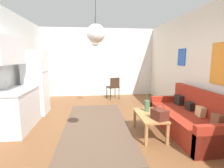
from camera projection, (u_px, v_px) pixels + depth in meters
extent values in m
cube|color=brown|center=(106.00, 136.00, 3.57)|extent=(5.10, 7.91, 0.10)
cube|color=white|center=(99.00, 63.00, 6.98)|extent=(4.70, 0.10, 2.74)
cube|color=white|center=(86.00, 71.00, 6.92)|extent=(0.47, 0.02, 2.05)
cube|color=white|center=(98.00, 71.00, 6.97)|extent=(0.47, 0.02, 2.05)
cube|color=white|center=(92.00, 45.00, 6.78)|extent=(1.04, 0.03, 0.06)
cube|color=silver|center=(213.00, 68.00, 3.60)|extent=(0.10, 7.51, 2.74)
cube|color=orange|center=(224.00, 64.00, 3.20)|extent=(0.02, 0.71, 0.83)
cube|color=blue|center=(182.00, 57.00, 4.74)|extent=(0.02, 0.38, 0.47)
cube|color=black|center=(1.00, 48.00, 3.69)|extent=(0.02, 0.32, 0.40)
cube|color=brown|center=(97.00, 125.00, 4.00)|extent=(1.46, 3.30, 0.01)
cube|color=maroon|center=(185.00, 122.00, 3.65)|extent=(0.83, 2.07, 0.41)
cube|color=maroon|center=(201.00, 111.00, 3.65)|extent=(0.15, 2.07, 0.90)
cube|color=maroon|center=(218.00, 141.00, 2.68)|extent=(0.83, 0.11, 0.55)
cube|color=maroon|center=(166.00, 106.00, 4.60)|extent=(0.83, 0.11, 0.55)
cube|color=brown|center=(217.00, 120.00, 2.96)|extent=(0.14, 0.20, 0.21)
cube|color=tan|center=(201.00, 112.00, 3.42)|extent=(0.15, 0.21, 0.21)
cube|color=black|center=(190.00, 106.00, 3.82)|extent=(0.15, 0.20, 0.20)
cube|color=black|center=(179.00, 100.00, 4.27)|extent=(0.14, 0.25, 0.24)
cube|color=#A87542|center=(150.00, 115.00, 3.45)|extent=(0.48, 0.93, 0.04)
cube|color=#A87542|center=(146.00, 135.00, 3.05)|extent=(0.05, 0.05, 0.40)
cube|color=#A87542|center=(167.00, 134.00, 3.09)|extent=(0.05, 0.05, 0.40)
cube|color=#A87542|center=(135.00, 118.00, 3.89)|extent=(0.05, 0.05, 0.40)
cube|color=#A87542|center=(152.00, 118.00, 3.93)|extent=(0.05, 0.05, 0.40)
cylinder|color=#47704C|center=(147.00, 106.00, 3.64)|extent=(0.10, 0.10, 0.24)
cylinder|color=#477F42|center=(147.00, 95.00, 3.60)|extent=(0.01, 0.01, 0.22)
cube|color=#512319|center=(160.00, 114.00, 3.16)|extent=(0.29, 0.33, 0.19)
torus|color=#512319|center=(160.00, 108.00, 3.14)|extent=(0.18, 0.01, 0.18)
cube|color=white|center=(36.00, 83.00, 4.72)|extent=(0.55, 0.65, 1.78)
cube|color=#4C4C51|center=(46.00, 72.00, 4.70)|extent=(0.01, 0.63, 0.01)
cylinder|color=#B7BABF|center=(44.00, 64.00, 4.49)|extent=(0.02, 0.02, 0.25)
cylinder|color=#B7BABF|center=(45.00, 84.00, 4.58)|extent=(0.02, 0.02, 0.39)
cube|color=silver|center=(18.00, 110.00, 3.76)|extent=(0.57, 1.24, 0.86)
cube|color=#B7BABF|center=(16.00, 90.00, 3.69)|extent=(0.60, 1.27, 0.03)
cube|color=#999BA0|center=(18.00, 92.00, 3.78)|extent=(0.36, 0.40, 0.10)
cylinder|color=#B7BABF|center=(7.00, 85.00, 3.73)|extent=(0.02, 0.02, 0.20)
cube|color=silver|center=(6.00, 50.00, 3.54)|extent=(0.32, 1.12, 0.59)
cylinder|color=#382619|center=(115.00, 92.00, 6.77)|extent=(0.03, 0.03, 0.44)
cylinder|color=#382619|center=(107.00, 93.00, 6.62)|extent=(0.03, 0.03, 0.44)
cylinder|color=#382619|center=(119.00, 93.00, 6.47)|extent=(0.03, 0.03, 0.44)
cylinder|color=#382619|center=(110.00, 94.00, 6.31)|extent=(0.03, 0.03, 0.44)
cube|color=#382619|center=(113.00, 87.00, 6.51)|extent=(0.53, 0.51, 0.04)
cube|color=#382619|center=(115.00, 83.00, 6.31)|extent=(0.37, 0.15, 0.37)
cylinder|color=black|center=(95.00, 1.00, 2.51)|extent=(0.01, 0.01, 0.65)
sphere|color=white|center=(96.00, 34.00, 2.58)|extent=(0.29, 0.29, 0.29)
cylinder|color=black|center=(95.00, 27.00, 4.82)|extent=(0.01, 0.01, 0.62)
sphere|color=white|center=(95.00, 42.00, 4.89)|extent=(0.22, 0.22, 0.22)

